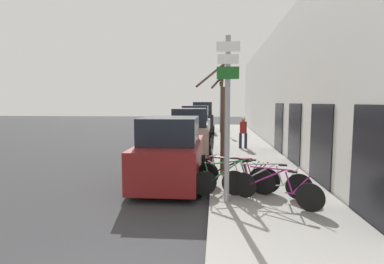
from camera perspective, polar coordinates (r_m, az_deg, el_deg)
The scene contains 16 objects.
ground_plane at distance 14.30m, azimuth -0.04°, elevation -4.63°, with size 80.00×80.00×0.00m, color #333335.
sidewalk_curb at distance 17.07m, azimuth 9.49°, elevation -2.78°, with size 3.20×32.00×0.15m.
building_facade at distance 17.06m, azimuth 15.60°, elevation 7.71°, with size 0.23×32.00×6.50m.
signpost at distance 7.13m, azimuth 6.75°, elevation 3.35°, with size 0.54×0.15×3.95m.
bicycle_0 at distance 7.46m, azimuth 15.53°, elevation -10.31°, with size 1.90×1.28×0.89m.
bicycle_1 at distance 7.90m, azimuth 13.91°, elevation -9.33°, with size 2.23×0.47×0.90m.
bicycle_2 at distance 8.11m, azimuth 7.75°, elevation -8.87°, with size 2.07×0.83×0.89m.
bicycle_3 at distance 8.39m, azimuth 7.95°, elevation -8.29°, with size 2.07×1.11×0.91m.
bicycle_4 at distance 8.56m, azimuth 8.52°, elevation -8.05°, with size 2.21×0.99×0.90m.
parked_car_0 at distance 9.45m, azimuth -4.02°, elevation -4.04°, with size 2.08×4.30×2.10m.
parked_car_1 at distance 14.79m, azimuth -0.36°, elevation -0.26°, with size 2.14×4.52×2.27m.
parked_car_2 at distance 20.60m, azimuth 0.75°, elevation 1.46°, with size 2.09×4.14×2.33m.
parked_car_3 at distance 25.46m, azimuth 1.92°, elevation 2.51°, with size 2.14×4.41×2.59m.
pedestrian_near at distance 15.93m, azimuth 9.74°, elevation 0.31°, with size 0.43×0.36×1.63m.
street_tree at distance 10.12m, azimuth 5.76°, elevation 1.69°, with size 1.03×0.77×3.70m.
traffic_light at distance 23.95m, azimuth 5.48°, elevation 6.78°, with size 0.20×0.30×4.50m.
Camera 1 is at (1.15, -2.82, 2.56)m, focal length 28.00 mm.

